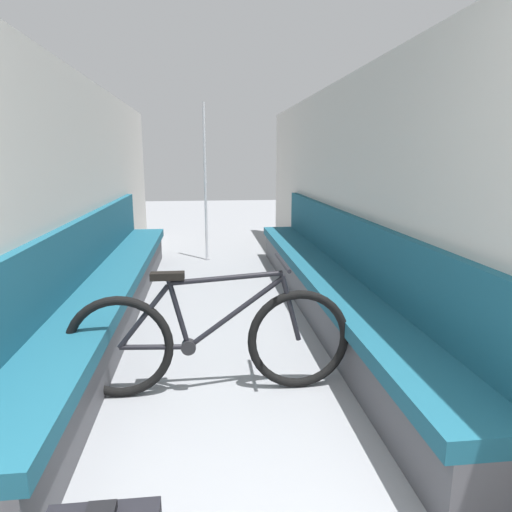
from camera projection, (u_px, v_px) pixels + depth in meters
name	position (u px, v px, depth m)	size (l,w,h in m)	color
wall_left	(60.00, 203.00, 3.58)	(0.10, 9.63, 2.19)	beige
wall_right	(370.00, 200.00, 3.85)	(0.10, 9.63, 2.19)	beige
bench_seat_row_left	(107.00, 290.00, 4.03)	(0.48, 5.22, 0.94)	#4C4C51
bench_seat_row_right	(328.00, 283.00, 4.25)	(0.48, 5.22, 0.94)	#4C4C51
bicycle	(210.00, 340.00, 2.81)	(1.75, 0.46, 0.84)	black
grab_pole_near	(205.00, 186.00, 6.34)	(0.08, 0.08, 2.17)	gray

